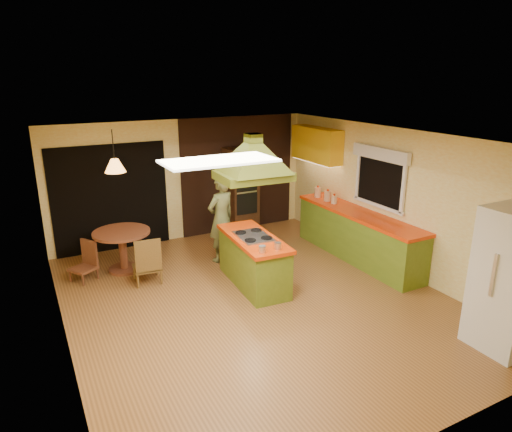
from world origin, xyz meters
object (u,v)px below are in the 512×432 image
kitchen_island (253,260)px  dining_table (122,243)px  man (221,219)px  refrigerator (512,280)px  wall_oven (241,191)px  canister_large (318,192)px

kitchen_island → dining_table: size_ratio=1.73×
man → refrigerator: bearing=97.7°
wall_oven → dining_table: bearing=-166.6°
wall_oven → man: bearing=-132.9°
kitchen_island → canister_large: 2.62m
kitchen_island → refrigerator: 3.72m
wall_oven → dining_table: wall_oven is taller
kitchen_island → canister_large: bearing=34.8°
man → refrigerator: size_ratio=0.89×
kitchen_island → wall_oven: (0.95, 2.42, 0.51)m
man → wall_oven: 1.59m
man → wall_oven: bearing=-147.2°
dining_table → canister_large: 4.01m
canister_large → wall_oven: bearing=138.4°
wall_oven → refrigerator: bearing=-82.9°
man → refrigerator: refrigerator is taller
man → wall_oven: size_ratio=0.88×
wall_oven → dining_table: size_ratio=1.89×
kitchen_island → man: man is taller
dining_table → refrigerator: bearing=-50.8°
refrigerator → canister_large: size_ratio=9.18×
dining_table → man: bearing=-12.5°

